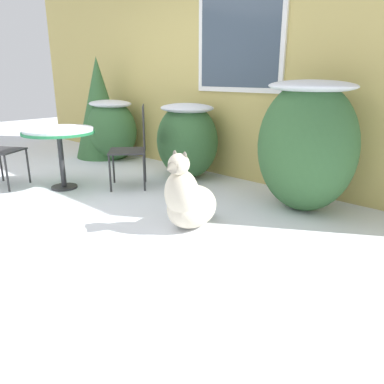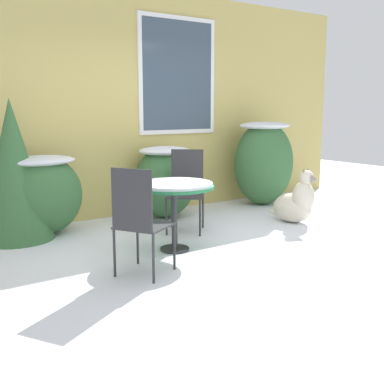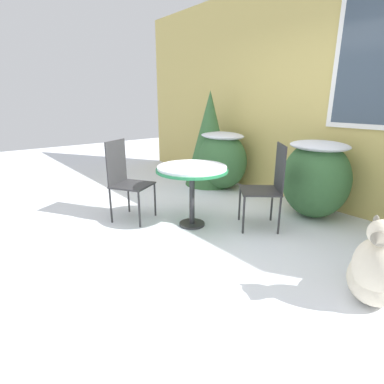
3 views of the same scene
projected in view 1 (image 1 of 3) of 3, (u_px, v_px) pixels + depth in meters
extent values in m
plane|color=white|center=(55.00, 202.00, 4.09)|extent=(16.00, 16.00, 0.00)
cube|color=tan|center=(193.00, 58.00, 5.15)|extent=(8.00, 0.06, 3.10)
cube|color=white|center=(240.00, 20.00, 4.46)|extent=(1.29, 0.04, 1.66)
cube|color=#3D4C5B|center=(239.00, 20.00, 4.45)|extent=(1.17, 0.01, 1.54)
ellipsoid|color=#386638|center=(112.00, 130.00, 6.04)|extent=(0.95, 0.69, 0.95)
ellipsoid|color=white|center=(110.00, 104.00, 5.91)|extent=(0.81, 0.59, 0.12)
ellipsoid|color=#386638|center=(187.00, 141.00, 4.93)|extent=(0.85, 0.75, 0.98)
ellipsoid|color=white|center=(187.00, 108.00, 4.80)|extent=(0.72, 0.64, 0.12)
ellipsoid|color=#386638|center=(306.00, 148.00, 3.68)|extent=(1.01, 0.77, 1.29)
ellipsoid|color=white|center=(312.00, 86.00, 3.50)|extent=(0.86, 0.65, 0.12)
cone|color=#386638|center=(99.00, 108.00, 6.15)|extent=(0.85, 0.85, 1.61)
cylinder|color=#2D2D30|center=(64.00, 187.00, 4.59)|extent=(0.31, 0.31, 0.03)
cylinder|color=#2D2D30|center=(62.00, 160.00, 4.49)|extent=(0.06, 0.06, 0.64)
cylinder|color=#237A47|center=(59.00, 132.00, 4.39)|extent=(0.83, 0.83, 0.03)
cylinder|color=white|center=(58.00, 130.00, 4.38)|extent=(0.80, 0.80, 0.03)
cube|color=#2D2D30|center=(127.00, 151.00, 4.52)|extent=(0.61, 0.61, 0.02)
cube|color=#2D2D30|center=(144.00, 128.00, 4.45)|extent=(0.31, 0.27, 0.53)
cylinder|color=#2D2D30|center=(113.00, 166.00, 4.75)|extent=(0.02, 0.02, 0.44)
cylinder|color=#2D2D30|center=(110.00, 174.00, 4.38)|extent=(0.02, 0.02, 0.44)
cylinder|color=#2D2D30|center=(145.00, 165.00, 4.79)|extent=(0.02, 0.02, 0.44)
cylinder|color=#2D2D30|center=(144.00, 173.00, 4.41)|extent=(0.02, 0.02, 0.44)
cube|color=#2D2D30|center=(1.00, 151.00, 4.54)|extent=(0.59, 0.59, 0.02)
cylinder|color=#2D2D30|center=(7.00, 174.00, 4.38)|extent=(0.02, 0.02, 0.44)
cylinder|color=#2D2D30|center=(28.00, 166.00, 4.75)|extent=(0.02, 0.02, 0.44)
cylinder|color=#2D2D30|center=(1.00, 164.00, 4.83)|extent=(0.02, 0.02, 0.44)
ellipsoid|color=beige|center=(192.00, 206.00, 3.38)|extent=(0.49, 0.60, 0.38)
ellipsoid|color=beige|center=(182.00, 194.00, 3.20)|extent=(0.35, 0.32, 0.42)
sphere|color=beige|center=(179.00, 164.00, 3.09)|extent=(0.18, 0.18, 0.18)
cone|color=gray|center=(170.00, 169.00, 3.00)|extent=(0.11, 0.09, 0.10)
ellipsoid|color=gray|center=(175.00, 155.00, 3.11)|extent=(0.04, 0.03, 0.08)
ellipsoid|color=gray|center=(185.00, 156.00, 3.06)|extent=(0.04, 0.03, 0.08)
ellipsoid|color=beige|center=(206.00, 209.00, 3.61)|extent=(0.12, 0.26, 0.07)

